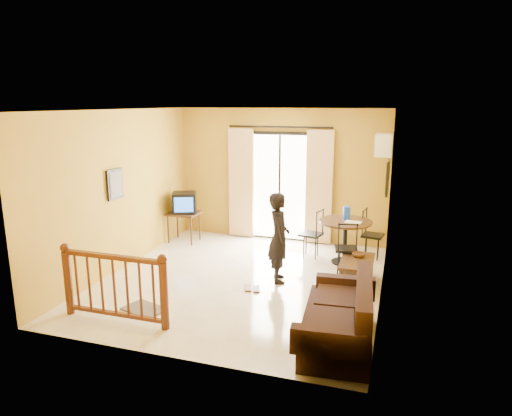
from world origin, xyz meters
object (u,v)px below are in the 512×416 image
(television, at_px, (184,203))
(dining_table, at_px, (345,229))
(coffee_table, at_px, (357,268))
(standing_person, at_px, (279,238))
(sofa, at_px, (342,320))

(television, bearing_deg, dining_table, -27.56)
(coffee_table, relative_size, standing_person, 0.62)
(television, height_order, dining_table, television)
(television, bearing_deg, sofa, -63.53)
(dining_table, distance_m, coffee_table, 1.08)
(coffee_table, bearing_deg, standing_person, -168.90)
(sofa, bearing_deg, dining_table, 91.69)
(sofa, relative_size, standing_person, 1.19)
(standing_person, bearing_deg, dining_table, -59.88)
(dining_table, bearing_deg, standing_person, -127.74)
(television, bearing_deg, standing_person, -54.11)
(dining_table, height_order, coffee_table, dining_table)
(dining_table, distance_m, standing_person, 1.54)
(television, xyz_separation_m, coffee_table, (3.72, -1.27, -0.58))
(dining_table, xyz_separation_m, sofa, (0.32, -2.94, -0.33))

